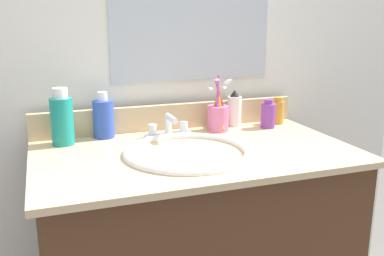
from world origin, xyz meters
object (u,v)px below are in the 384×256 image
object	(u,v)px
faucet	(169,129)
bottle_mouthwash_teal	(62,119)
bottle_cream_purple	(268,115)
bottle_shampoo_blue	(103,118)
bottle_oil_amber	(278,111)
cup_pink	(218,116)
bottle_lotion_white	(234,109)

from	to	relation	value
faucet	bottle_mouthwash_teal	bearing A→B (deg)	174.74
faucet	bottle_cream_purple	distance (m)	0.38
faucet	bottle_shampoo_blue	distance (m)	0.22
bottle_shampoo_blue	bottle_mouthwash_teal	xyz separation A→B (m)	(-0.13, -0.04, 0.02)
bottle_oil_amber	cup_pink	bearing A→B (deg)	-174.58
cup_pink	bottle_cream_purple	bearing A→B (deg)	-6.33
bottle_shampoo_blue	bottle_mouthwash_teal	size ratio (longest dim) A/B	0.85
bottle_shampoo_blue	bottle_cream_purple	size ratio (longest dim) A/B	1.48
bottle_mouthwash_teal	bottle_cream_purple	size ratio (longest dim) A/B	1.73
faucet	cup_pink	size ratio (longest dim) A/B	0.80
bottle_shampoo_blue	bottle_mouthwash_teal	world-z (taller)	bottle_mouthwash_teal
bottle_lotion_white	bottle_cream_purple	world-z (taller)	bottle_lotion_white
bottle_mouthwash_teal	bottle_oil_amber	world-z (taller)	bottle_mouthwash_teal
bottle_lotion_white	bottle_cream_purple	xyz separation A→B (m)	(0.10, -0.07, -0.01)
bottle_mouthwash_teal	bottle_lotion_white	xyz separation A→B (m)	(0.62, 0.04, -0.02)
faucet	bottle_shampoo_blue	size ratio (longest dim) A/B	1.03
bottle_lotion_white	bottle_cream_purple	bearing A→B (deg)	-34.88
bottle_lotion_white	cup_pink	size ratio (longest dim) A/B	0.68
bottle_mouthwash_teal	bottle_oil_amber	size ratio (longest dim) A/B	1.79
bottle_cream_purple	cup_pink	distance (m)	0.19
faucet	bottle_lotion_white	bearing A→B (deg)	15.30
bottle_shampoo_blue	bottle_lotion_white	bearing A→B (deg)	0.48
bottle_cream_purple	bottle_mouthwash_teal	bearing A→B (deg)	177.85
bottle_cream_purple	cup_pink	size ratio (longest dim) A/B	0.53
bottle_mouthwash_teal	faucet	bearing A→B (deg)	-5.26
faucet	bottle_mouthwash_teal	xyz separation A→B (m)	(-0.34, 0.03, 0.05)
cup_pink	faucet	bearing A→B (deg)	-172.41
faucet	bottle_lotion_white	size ratio (longest dim) A/B	1.18
bottle_shampoo_blue	bottle_lotion_white	size ratio (longest dim) A/B	1.15
faucet	cup_pink	xyz separation A→B (m)	(0.19, 0.03, 0.02)
bottle_oil_amber	bottle_cream_purple	distance (m)	0.08
faucet	bottle_mouthwash_teal	distance (m)	0.35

